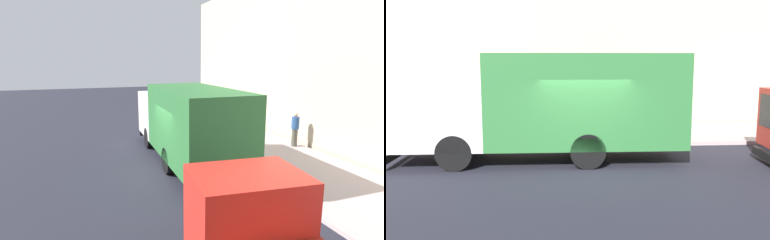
% 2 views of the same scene
% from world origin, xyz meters
% --- Properties ---
extents(ground, '(80.00, 80.00, 0.00)m').
position_xyz_m(ground, '(0.00, 0.00, 0.00)').
color(ground, '#24242F').
extents(sidewalk, '(4.35, 30.00, 0.13)m').
position_xyz_m(sidewalk, '(5.17, 0.00, 0.07)').
color(sidewalk, '#B4A4A4').
rests_on(sidewalk, ground).
extents(building_facade, '(0.50, 30.00, 9.05)m').
position_xyz_m(building_facade, '(7.85, 0.00, 4.53)').
color(building_facade, beige).
rests_on(building_facade, ground).
extents(large_utility_truck, '(2.60, 8.61, 3.21)m').
position_xyz_m(large_utility_truck, '(1.28, 1.08, 1.75)').
color(large_utility_truck, white).
rests_on(large_utility_truck, ground).
extents(pedestrian_walking, '(0.42, 0.42, 1.66)m').
position_xyz_m(pedestrian_walking, '(6.86, 0.94, 1.01)').
color(pedestrian_walking, '#4F4D43').
rests_on(pedestrian_walking, sidewalk).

